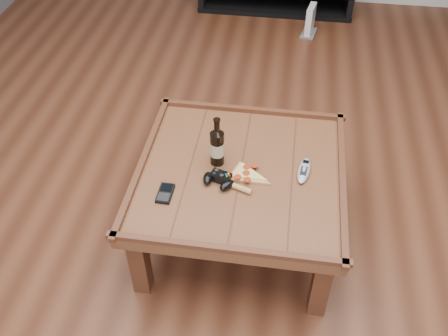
# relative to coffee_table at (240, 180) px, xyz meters

# --- Properties ---
(ground) EXTENTS (6.00, 6.00, 0.00)m
(ground) POSITION_rel_coffee_table_xyz_m (0.00, 0.00, -0.39)
(ground) COLOR #482314
(ground) RESTS_ON ground
(coffee_table) EXTENTS (1.03, 1.03, 0.48)m
(coffee_table) POSITION_rel_coffee_table_xyz_m (0.00, 0.00, 0.00)
(coffee_table) COLOR #573219
(coffee_table) RESTS_ON ground
(beer_bottle) EXTENTS (0.07, 0.07, 0.27)m
(beer_bottle) POSITION_rel_coffee_table_xyz_m (-0.12, 0.05, 0.17)
(beer_bottle) COLOR black
(beer_bottle) RESTS_ON coffee_table
(game_controller) EXTENTS (0.16, 0.14, 0.05)m
(game_controller) POSITION_rel_coffee_table_xyz_m (-0.09, -0.09, 0.08)
(game_controller) COLOR black
(game_controller) RESTS_ON coffee_table
(pizza_slice) EXTENTS (0.24, 0.30, 0.03)m
(pizza_slice) POSITION_rel_coffee_table_xyz_m (0.02, -0.04, 0.07)
(pizza_slice) COLOR tan
(pizza_slice) RESTS_ON coffee_table
(smartphone) EXTENTS (0.07, 0.12, 0.02)m
(smartphone) POSITION_rel_coffee_table_xyz_m (-0.33, -0.21, 0.07)
(smartphone) COLOR black
(smartphone) RESTS_ON coffee_table
(remote_control) EXTENTS (0.08, 0.19, 0.03)m
(remote_control) POSITION_rel_coffee_table_xyz_m (0.30, 0.04, 0.07)
(remote_control) COLOR #A2A6B0
(remote_control) RESTS_ON coffee_table
(game_console) EXTENTS (0.15, 0.22, 0.26)m
(game_console) POSITION_rel_coffee_table_xyz_m (0.33, 2.28, -0.27)
(game_console) COLOR slate
(game_console) RESTS_ON ground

